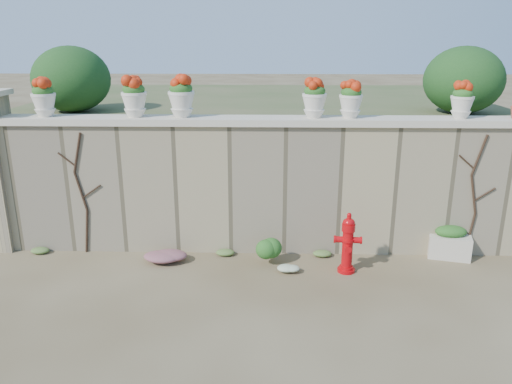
{
  "coord_description": "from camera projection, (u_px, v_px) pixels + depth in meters",
  "views": [
    {
      "loc": [
        0.16,
        -5.56,
        3.26
      ],
      "look_at": [
        -0.02,
        1.4,
        1.07
      ],
      "focal_mm": 35.0,
      "sensor_mm": 36.0,
      "label": 1
    }
  ],
  "objects": [
    {
      "name": "ground",
      "position": [
        255.0,
        306.0,
        6.28
      ],
      "size": [
        80.0,
        80.0,
        0.0
      ],
      "primitive_type": "plane",
      "color": "brown",
      "rests_on": "ground"
    },
    {
      "name": "stone_wall",
      "position": [
        258.0,
        188.0,
        7.7
      ],
      "size": [
        8.0,
        0.4,
        2.0
      ],
      "primitive_type": "cube",
      "color": "#968764",
      "rests_on": "ground"
    },
    {
      "name": "wall_cap",
      "position": [
        258.0,
        121.0,
        7.39
      ],
      "size": [
        8.1,
        0.52,
        0.1
      ],
      "primitive_type": "cube",
      "color": "beige",
      "rests_on": "stone_wall"
    },
    {
      "name": "raised_fill",
      "position": [
        261.0,
        145.0,
        10.75
      ],
      "size": [
        9.0,
        6.0,
        2.0
      ],
      "primitive_type": "cube",
      "color": "#384C23",
      "rests_on": "ground"
    },
    {
      "name": "back_shrub_left",
      "position": [
        71.0,
        79.0,
        8.46
      ],
      "size": [
        1.3,
        1.3,
        1.1
      ],
      "primitive_type": "ellipsoid",
      "color": "#143814",
      "rests_on": "raised_fill"
    },
    {
      "name": "back_shrub_right",
      "position": [
        464.0,
        80.0,
        8.3
      ],
      "size": [
        1.3,
        1.3,
        1.1
      ],
      "primitive_type": "ellipsoid",
      "color": "#143814",
      "rests_on": "raised_fill"
    },
    {
      "name": "vine_left",
      "position": [
        82.0,
        192.0,
        7.56
      ],
      "size": [
        0.6,
        0.04,
        1.91
      ],
      "color": "black",
      "rests_on": "ground"
    },
    {
      "name": "vine_right",
      "position": [
        474.0,
        195.0,
        7.41
      ],
      "size": [
        0.6,
        0.04,
        1.91
      ],
      "color": "black",
      "rests_on": "ground"
    },
    {
      "name": "fire_hydrant",
      "position": [
        348.0,
        243.0,
        7.07
      ],
      "size": [
        0.38,
        0.27,
        0.89
      ],
      "rotation": [
        0.0,
        0.0,
        -0.09
      ],
      "color": "#B7070C",
      "rests_on": "ground"
    },
    {
      "name": "planter_box",
      "position": [
        450.0,
        243.0,
        7.61
      ],
      "size": [
        0.68,
        0.49,
        0.51
      ],
      "rotation": [
        0.0,
        0.0,
        -0.25
      ],
      "color": "beige",
      "rests_on": "ground"
    },
    {
      "name": "green_shrub",
      "position": [
        271.0,
        247.0,
        7.34
      ],
      "size": [
        0.6,
        0.54,
        0.57
      ],
      "primitive_type": "ellipsoid",
      "color": "#1E5119",
      "rests_on": "ground"
    },
    {
      "name": "magenta_clump",
      "position": [
        169.0,
        257.0,
        7.41
      ],
      "size": [
        0.88,
        0.58,
        0.23
      ],
      "primitive_type": "ellipsoid",
      "color": "#AD2270",
      "rests_on": "ground"
    },
    {
      "name": "white_flowers",
      "position": [
        286.0,
        268.0,
        7.13
      ],
      "size": [
        0.44,
        0.35,
        0.16
      ],
      "primitive_type": "ellipsoid",
      "color": "white",
      "rests_on": "ground"
    },
    {
      "name": "urn_pot_0",
      "position": [
        44.0,
        98.0,
        7.37
      ],
      "size": [
        0.35,
        0.35,
        0.55
      ],
      "color": "silver",
      "rests_on": "wall_cap"
    },
    {
      "name": "urn_pot_1",
      "position": [
        134.0,
        97.0,
        7.33
      ],
      "size": [
        0.37,
        0.37,
        0.59
      ],
      "color": "silver",
      "rests_on": "wall_cap"
    },
    {
      "name": "urn_pot_2",
      "position": [
        181.0,
        97.0,
        7.31
      ],
      "size": [
        0.39,
        0.39,
        0.61
      ],
      "color": "silver",
      "rests_on": "wall_cap"
    },
    {
      "name": "urn_pot_3",
      "position": [
        314.0,
        99.0,
        7.27
      ],
      "size": [
        0.36,
        0.36,
        0.56
      ],
      "color": "silver",
      "rests_on": "wall_cap"
    },
    {
      "name": "urn_pot_4",
      "position": [
        351.0,
        100.0,
        7.26
      ],
      "size": [
        0.34,
        0.34,
        0.54
      ],
      "color": "silver",
      "rests_on": "wall_cap"
    },
    {
      "name": "urn_pot_5",
      "position": [
        462.0,
        101.0,
        7.22
      ],
      "size": [
        0.33,
        0.33,
        0.52
      ],
      "color": "silver",
      "rests_on": "wall_cap"
    }
  ]
}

